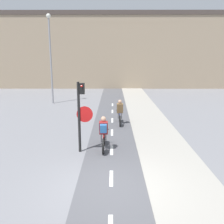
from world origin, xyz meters
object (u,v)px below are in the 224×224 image
Objects in this scene: traffic_light_pole at (81,109)px; cyclist_far at (120,113)px; cyclist_near at (104,134)px; street_lamp_far at (50,50)px.

traffic_light_pole is 1.73× the size of cyclist_far.
traffic_light_pole reaches higher than cyclist_near.
street_lamp_far is 12.18m from cyclist_near.
cyclist_near is at bearing 13.53° from traffic_light_pole.
traffic_light_pole is at bearing -166.47° from cyclist_near.
street_lamp_far reaches higher than cyclist_near.
street_lamp_far is at bearing 109.30° from traffic_light_pole.
cyclist_far is (1.71, 4.29, -1.18)m from traffic_light_pole.
street_lamp_far is at bearing 113.90° from cyclist_near.
traffic_light_pole reaches higher than cyclist_far.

